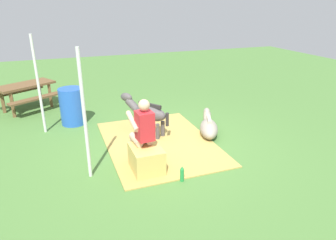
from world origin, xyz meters
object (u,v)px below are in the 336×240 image
pony_standing (147,112)px  soda_bottle (182,174)px  person_seated (143,130)px  pony_lying (209,127)px  water_barrel (72,106)px  picnic_bench (26,90)px  tent_pole_left (84,116)px  tent_pole_right (38,86)px  hay_bale (146,159)px

pony_standing → soda_bottle: 2.14m
person_seated → pony_lying: 2.10m
soda_bottle → water_barrel: 3.75m
water_barrel → picnic_bench: 1.92m
person_seated → water_barrel: 2.90m
pony_lying → picnic_bench: 5.22m
person_seated → tent_pole_left: bearing=90.2°
pony_lying → tent_pole_right: tent_pole_right is taller
pony_standing → tent_pole_left: bearing=133.4°
soda_bottle → tent_pole_left: 1.90m
pony_standing → picnic_bench: size_ratio=0.59×
person_seated → picnic_bench: 4.76m
person_seated → picnic_bench: size_ratio=0.69×
tent_pole_left → picnic_bench: size_ratio=1.15×
water_barrel → tent_pole_left: tent_pole_left is taller
person_seated → pony_lying: bearing=-63.9°
soda_bottle → tent_pole_right: tent_pole_right is taller
water_barrel → tent_pole_right: bearing=115.2°
hay_bale → picnic_bench: 4.92m
person_seated → tent_pole_right: 2.96m
pony_standing → person_seated: bearing=160.6°
tent_pole_left → tent_pole_right: same height
water_barrel → tent_pole_left: size_ratio=0.41×
hay_bale → pony_standing: (1.54, -0.48, 0.31)m
person_seated → tent_pole_left: size_ratio=0.60×
hay_bale → pony_standing: 1.64m
pony_lying → picnic_bench: picnic_bench is taller
pony_standing → tent_pole_right: size_ratio=0.52×
water_barrel → picnic_bench: water_barrel is taller
hay_bale → tent_pole_right: tent_pole_right is taller
soda_bottle → tent_pole_left: (0.72, 1.45, 0.99)m
hay_bale → soda_bottle: (-0.56, -0.47, -0.09)m
pony_standing → picnic_bench: bearing=43.1°
tent_pole_right → pony_lying: bearing=-112.6°
hay_bale → soda_bottle: hay_bale is taller
pony_lying → soda_bottle: 2.10m
pony_lying → tent_pole_left: 3.08m
hay_bale → picnic_bench: picnic_bench is taller
pony_lying → water_barrel: size_ratio=1.46×
picnic_bench → hay_bale: bearing=-153.5°
hay_bale → tent_pole_left: bearing=80.9°
person_seated → water_barrel: person_seated is taller
water_barrel → person_seated: bearing=-158.6°
tent_pole_left → picnic_bench: tent_pole_left is taller
person_seated → picnic_bench: bearing=27.3°
tent_pole_left → hay_bale: bearing=-99.1°
water_barrel → pony_standing: bearing=-130.3°
person_seated → picnic_bench: person_seated is taller
tent_pole_left → tent_pole_right: (2.37, 0.75, 0.00)m
tent_pole_right → picnic_bench: tent_pole_right is taller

